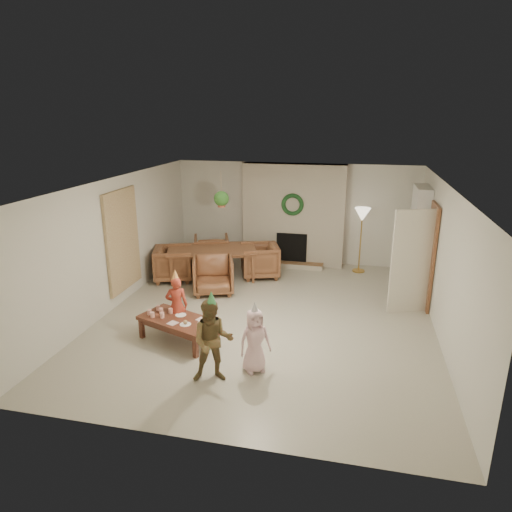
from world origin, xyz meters
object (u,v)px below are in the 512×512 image
(dining_table, at_px, (212,264))
(child_pink, at_px, (255,341))
(dining_chair_right, at_px, (260,261))
(child_plaid, at_px, (213,341))
(dining_chair_far, at_px, (212,251))
(dining_chair_left, at_px, (174,264))
(dining_chair_near, at_px, (213,275))
(child_red, at_px, (177,306))
(coffee_table_top, at_px, (178,320))

(dining_table, distance_m, child_pink, 4.08)
(dining_chair_right, distance_m, child_plaid, 4.39)
(dining_chair_right, height_order, child_pink, child_pink)
(dining_chair_right, bearing_deg, child_pink, -7.84)
(child_plaid, bearing_deg, dining_chair_far, 91.75)
(dining_table, bearing_deg, dining_chair_left, -180.00)
(dining_chair_near, relative_size, child_red, 0.83)
(dining_chair_right, distance_m, child_red, 3.22)
(dining_table, distance_m, coffee_table_top, 3.04)
(dining_chair_left, relative_size, child_plaid, 0.70)
(child_pink, bearing_deg, dining_chair_right, 66.70)
(child_red, bearing_deg, dining_chair_left, -86.47)
(child_red, distance_m, child_pink, 1.80)
(dining_chair_near, bearing_deg, child_plaid, -91.20)
(dining_chair_near, distance_m, child_pink, 3.21)
(dining_chair_near, bearing_deg, dining_chair_right, 38.66)
(dining_chair_near, xyz_separation_m, child_pink, (1.54, -2.82, 0.10))
(dining_chair_far, distance_m, child_plaid, 5.10)
(dining_chair_far, relative_size, coffee_table_top, 0.65)
(dining_chair_far, xyz_separation_m, child_red, (0.55, -3.59, 0.13))
(coffee_table_top, bearing_deg, dining_chair_near, 113.35)
(dining_chair_far, bearing_deg, child_pink, 96.26)
(dining_table, height_order, coffee_table_top, dining_table)
(dining_chair_near, height_order, dining_chair_left, same)
(dining_table, bearing_deg, coffee_table_top, -101.80)
(dining_table, height_order, dining_chair_left, dining_chair_left)
(dining_chair_far, relative_size, child_pink, 0.87)
(dining_chair_near, bearing_deg, child_red, -109.70)
(dining_chair_far, height_order, dining_chair_right, same)
(dining_chair_right, relative_size, child_red, 0.83)
(dining_chair_near, relative_size, dining_chair_far, 1.00)
(child_red, relative_size, child_plaid, 0.85)
(dining_chair_left, relative_size, child_pink, 0.87)
(dining_chair_left, xyz_separation_m, coffee_table_top, (1.21, -2.73, -0.01))
(dining_chair_near, height_order, child_pink, child_pink)
(dining_chair_right, bearing_deg, child_red, -32.94)
(dining_table, relative_size, coffee_table_top, 1.52)
(coffee_table_top, bearing_deg, child_plaid, -26.18)
(child_red, bearing_deg, dining_chair_near, -110.94)
(dining_chair_left, xyz_separation_m, child_pink, (2.66, -3.36, 0.10))
(dining_table, distance_m, dining_chair_left, 0.88)
(child_red, bearing_deg, coffee_table_top, 94.78)
(child_plaid, distance_m, child_pink, 0.65)
(dining_chair_far, bearing_deg, dining_chair_left, 45.00)
(dining_chair_right, distance_m, coffee_table_top, 3.44)
(dining_chair_far, distance_m, child_pink, 4.95)
(dining_chair_near, bearing_deg, dining_table, 90.00)
(child_red, bearing_deg, dining_chair_far, -101.58)
(child_red, bearing_deg, child_pink, 130.32)
(dining_chair_far, relative_size, child_plaid, 0.70)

